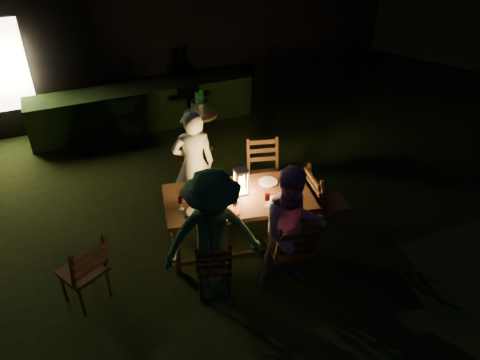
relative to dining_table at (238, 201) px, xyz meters
name	(u,v)px	position (x,y,z in m)	size (l,w,h in m)	color
garden_envelope	(135,11)	(0.15, 6.29, 0.89)	(40.00, 40.00, 3.20)	black
dining_table	(238,201)	(0.00, 0.00, 0.00)	(1.98, 1.24, 0.77)	#492D18
chair_near_left	(214,273)	(-0.58, -0.67, -0.42)	(0.50, 0.52, 0.89)	#492D18
chair_near_right	(289,260)	(0.30, -0.84, -0.38)	(0.52, 0.55, 1.02)	#492D18
chair_far_left	(196,194)	(-0.30, 0.84, -0.36)	(0.58, 0.61, 1.08)	#492D18
chair_far_right	(264,187)	(0.68, 0.66, -0.38)	(0.57, 0.59, 1.03)	#492D18
chair_end	(327,212)	(1.21, -0.22, -0.38)	(0.55, 0.52, 1.03)	#492D18
chair_spare	(86,281)	(-1.97, -0.26, -0.39)	(0.62, 0.63, 1.00)	#492D18
person_house_side	(194,164)	(-0.29, 0.89, 0.10)	(0.58, 0.38, 1.59)	white
person_opp_right	(292,230)	(0.29, -0.89, 0.11)	(0.78, 0.61, 1.60)	#B179A5
person_opp_left	(213,238)	(-0.59, -0.72, 0.15)	(1.09, 0.63, 1.69)	#376E40
lantern	(241,183)	(0.06, 0.04, 0.23)	(0.16, 0.16, 0.35)	white
plate_far_left	(192,191)	(-0.50, 0.32, 0.08)	(0.25, 0.25, 0.01)	white
plate_near_left	(197,212)	(-0.58, -0.12, 0.08)	(0.25, 0.25, 0.01)	white
plate_far_right	(268,182)	(0.48, 0.13, 0.08)	(0.25, 0.25, 0.01)	white
plate_near_right	(277,201)	(0.40, -0.30, 0.08)	(0.25, 0.25, 0.01)	white
wineglass_a	(211,181)	(-0.24, 0.33, 0.16)	(0.06, 0.06, 0.18)	#59070F
wineglass_b	(181,203)	(-0.73, 0.01, 0.16)	(0.06, 0.06, 0.18)	#59070F
wineglass_c	(267,200)	(0.24, -0.33, 0.16)	(0.06, 0.06, 0.18)	#59070F
wineglass_d	(282,177)	(0.64, 0.06, 0.16)	(0.06, 0.06, 0.18)	#59070F
wineglass_e	(235,206)	(-0.15, -0.28, 0.16)	(0.06, 0.06, 0.18)	silver
bottle_table	(218,189)	(-0.25, 0.05, 0.22)	(0.07, 0.07, 0.28)	#0F471E
napkin_left	(231,213)	(-0.21, -0.29, 0.08)	(0.18, 0.14, 0.01)	red
napkin_right	(287,204)	(0.49, -0.40, 0.08)	(0.18, 0.14, 0.01)	red
phone	(192,217)	(-0.66, -0.18, 0.08)	(0.14, 0.07, 0.01)	black
side_table	(201,118)	(0.33, 2.47, -0.02)	(0.56, 0.56, 0.76)	olive
ice_bucket	(200,107)	(0.33, 2.47, 0.18)	(0.30, 0.30, 0.22)	#A5A8AD
bottle_bucket_a	(198,106)	(0.28, 2.43, 0.23)	(0.07, 0.07, 0.32)	#0F471E
bottle_bucket_b	(202,103)	(0.38, 2.51, 0.23)	(0.07, 0.07, 0.32)	#0F471E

